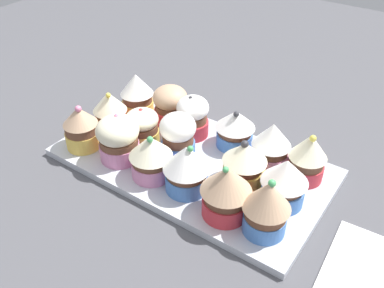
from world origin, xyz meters
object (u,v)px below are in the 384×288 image
cupcake_13 (193,116)px  cupcake_16 (308,157)px  cupcake_1 (118,138)px  cupcake_10 (284,181)px  cupcake_7 (142,127)px  cupcake_15 (271,145)px  cupcake_0 (81,127)px  baking_tray (192,163)px  cupcake_2 (151,156)px  cupcake_3 (186,167)px  cupcake_11 (137,93)px  cupcake_4 (226,190)px  cupcake_6 (110,110)px  cupcake_12 (170,105)px  cupcake_8 (178,135)px  cupcake_14 (235,128)px  cupcake_5 (267,206)px  cupcake_9 (244,163)px

cupcake_13 → cupcake_16: bearing=0.5°
cupcake_1 → cupcake_10: (24.75, 5.30, 0.03)cm
cupcake_7 → cupcake_15: bearing=18.6°
cupcake_13 → cupcake_0: bearing=-134.6°
baking_tray → cupcake_10: cupcake_10 is taller
cupcake_2 → baking_tray: bearing=66.7°
cupcake_1 → cupcake_0: bearing=-171.2°
cupcake_3 → cupcake_11: bearing=148.5°
cupcake_4 → cupcake_2: bearing=177.6°
cupcake_1 → cupcake_6: (-6.67, 5.17, -0.07)cm
cupcake_4 → cupcake_10: bearing=50.3°
cupcake_1 → cupcake_15: cupcake_1 is taller
cupcake_7 → cupcake_13: 8.37cm
cupcake_0 → cupcake_11: (0.42, 12.87, 0.24)cm
cupcake_13 → baking_tray: bearing=-56.1°
cupcake_11 → cupcake_13: (12.11, -0.19, -0.27)cm
cupcake_6 → cupcake_12: size_ratio=1.06×
cupcake_3 → cupcake_4: size_ratio=0.94×
baking_tray → cupcake_15: (10.23, 5.82, 4.28)cm
baking_tray → cupcake_1: size_ratio=5.51×
cupcake_8 → cupcake_14: size_ratio=1.08×
cupcake_5 → cupcake_16: bearing=89.0°
baking_tray → cupcake_5: size_ratio=5.05×
cupcake_0 → cupcake_13: size_ratio=1.03×
cupcake_6 → cupcake_12: 10.15cm
cupcake_10 → cupcake_13: (-19.14, 6.31, -0.17)cm
cupcake_4 → cupcake_15: 12.73cm
cupcake_2 → cupcake_9: (11.71, 6.25, -0.07)cm
cupcake_5 → cupcake_8: cupcake_5 is taller
cupcake_1 → cupcake_12: 12.50cm
cupcake_4 → cupcake_6: bearing=166.8°
cupcake_15 → cupcake_5: bearing=-66.4°
cupcake_2 → cupcake_3: cupcake_3 is taller
cupcake_6 → cupcake_14: size_ratio=1.09×
cupcake_2 → cupcake_11: bearing=137.1°
cupcake_0 → cupcake_11: same height
cupcake_15 → cupcake_9: bearing=-102.0°
cupcake_5 → cupcake_9: cupcake_5 is taller
cupcake_14 → cupcake_15: bearing=-10.5°
cupcake_10 → cupcake_1: bearing=-167.9°
cupcake_12 → cupcake_3: bearing=-45.4°
cupcake_4 → cupcake_15: size_ratio=1.11×
cupcake_3 → cupcake_8: (-5.71, 5.74, -0.12)cm
cupcake_1 → cupcake_14: bearing=45.5°
cupcake_9 → cupcake_5: bearing=-44.0°
cupcake_7 → cupcake_12: (0.08, 7.31, 0.49)cm
cupcake_7 → cupcake_9: bearing=1.9°
cupcake_6 → cupcake_15: size_ratio=1.00×
cupcake_7 → cupcake_12: bearing=89.4°
cupcake_7 → cupcake_13: cupcake_13 is taller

